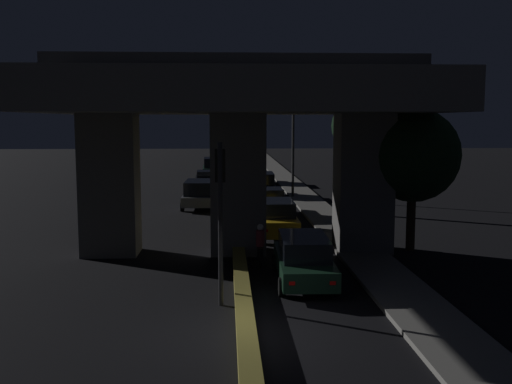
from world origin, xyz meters
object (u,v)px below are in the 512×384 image
at_px(traffic_light_left_of_median, 220,195).
at_px(street_lamp, 289,134).
at_px(car_grey_lead_oncoming, 199,194).
at_px(car_black_second_oncoming, 208,180).
at_px(car_black_fourth, 262,184).
at_px(car_dark_green_third_oncoming, 213,167).
at_px(car_taxi_yellow_third, 267,202).
at_px(pedestrian_on_sidewalk, 341,220).
at_px(car_dark_green_lead, 304,258).
at_px(motorcycle_blue_filtering_mid, 249,213).
at_px(car_dark_green_fifth, 254,172).
at_px(car_taxi_yellow_second, 276,218).
at_px(motorcycle_black_filtering_near, 260,247).

xyz_separation_m(traffic_light_left_of_median, street_lamp, (4.51, 23.86, 1.16)).
relative_size(car_grey_lead_oncoming, car_black_second_oncoming, 0.96).
distance_m(car_black_fourth, car_dark_green_third_oncoming, 15.28).
height_order(car_taxi_yellow_third, car_dark_green_third_oncoming, car_dark_green_third_oncoming).
xyz_separation_m(car_black_second_oncoming, pedestrian_on_sidewalk, (6.47, -20.68, 0.23)).
bearing_deg(car_dark_green_lead, car_grey_lead_oncoming, 15.03).
xyz_separation_m(car_black_second_oncoming, motorcycle_blue_filtering_mid, (2.61, -15.83, -0.15)).
distance_m(car_dark_green_lead, car_grey_lead_oncoming, 17.74).
xyz_separation_m(car_taxi_yellow_third, car_dark_green_fifth, (0.06, 17.43, 0.19)).
distance_m(car_taxi_yellow_second, car_dark_green_fifth, 23.35).
distance_m(car_taxi_yellow_second, motorcycle_black_filtering_near, 5.22).
bearing_deg(traffic_light_left_of_median, car_black_second_oncoming, 92.49).
xyz_separation_m(car_grey_lead_oncoming, car_dark_green_third_oncoming, (0.40, 19.89, 0.09)).
relative_size(car_dark_green_lead, car_black_fourth, 1.20).
bearing_deg(pedestrian_on_sidewalk, car_dark_green_third_oncoming, 101.59).
xyz_separation_m(car_black_fourth, car_black_second_oncoming, (-3.92, 4.77, -0.17)).
xyz_separation_m(car_black_fourth, car_grey_lead_oncoming, (-4.16, -5.08, -0.02)).
relative_size(street_lamp, car_dark_green_fifth, 1.86).
height_order(car_taxi_yellow_second, car_grey_lead_oncoming, car_taxi_yellow_second).
distance_m(car_taxi_yellow_third, car_dark_green_fifth, 17.44).
distance_m(car_black_second_oncoming, car_dark_green_third_oncoming, 10.05).
xyz_separation_m(car_taxi_yellow_third, pedestrian_on_sidewalk, (2.75, -7.29, 0.18)).
height_order(car_dark_green_fifth, car_grey_lead_oncoming, car_dark_green_fifth).
bearing_deg(car_black_second_oncoming, motorcycle_black_filtering_near, 4.58).
bearing_deg(street_lamp, car_dark_green_lead, -94.72).
distance_m(car_black_second_oncoming, motorcycle_black_filtering_near, 24.57).
distance_m(car_dark_green_lead, car_taxi_yellow_third, 13.69).
distance_m(street_lamp, car_black_second_oncoming, 8.78).
xyz_separation_m(street_lamp, car_dark_green_fifth, (-2.00, 9.55, -3.40)).
bearing_deg(car_taxi_yellow_third, street_lamp, -17.26).
relative_size(car_black_second_oncoming, car_dark_green_third_oncoming, 0.93).
bearing_deg(car_grey_lead_oncoming, car_black_second_oncoming, -179.66).
relative_size(traffic_light_left_of_median, car_taxi_yellow_third, 0.97).
relative_size(car_dark_green_lead, car_grey_lead_oncoming, 1.11).
bearing_deg(car_dark_green_third_oncoming, motorcycle_blue_filtering_mid, 3.46).
distance_m(car_taxi_yellow_third, pedestrian_on_sidewalk, 7.80).
bearing_deg(pedestrian_on_sidewalk, car_black_fourth, 99.10).
xyz_separation_m(car_taxi_yellow_second, pedestrian_on_sidewalk, (2.74, -1.37, 0.10)).
bearing_deg(car_taxi_yellow_second, car_grey_lead_oncoming, 22.82).
distance_m(car_taxi_yellow_third, car_dark_green_third_oncoming, 23.70).
relative_size(car_taxi_yellow_second, pedestrian_on_sidewalk, 2.59).
bearing_deg(traffic_light_left_of_median, pedestrian_on_sidewalk, 59.09).
relative_size(traffic_light_left_of_median, street_lamp, 0.64).
relative_size(car_taxi_yellow_second, car_taxi_yellow_third, 0.91).
height_order(car_dark_green_lead, car_black_second_oncoming, car_dark_green_lead).
bearing_deg(car_taxi_yellow_third, traffic_light_left_of_median, 168.71).
relative_size(motorcycle_black_filtering_near, pedestrian_on_sidewalk, 1.15).
distance_m(car_dark_green_lead, motorcycle_blue_filtering_mid, 11.33).
distance_m(car_taxi_yellow_third, car_black_second_oncoming, 13.89).
height_order(car_grey_lead_oncoming, car_dark_green_third_oncoming, car_dark_green_third_oncoming).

